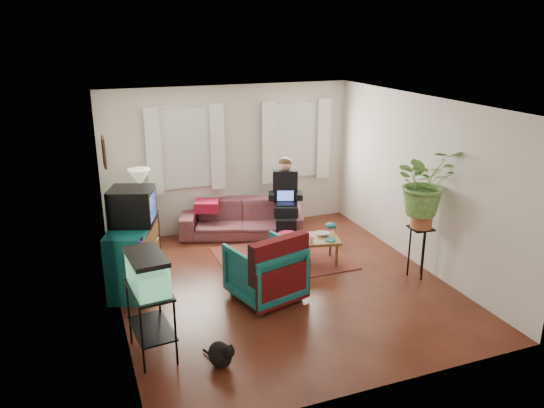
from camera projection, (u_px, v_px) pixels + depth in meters
name	position (u px, v px, depth m)	size (l,w,h in m)	color
floor	(282.00, 284.00, 7.65)	(4.50, 5.00, 0.01)	#4F2B14
ceiling	(283.00, 103.00, 6.83)	(4.50, 5.00, 0.01)	white
wall_back	(230.00, 159.00, 9.46)	(4.50, 0.01, 2.60)	silver
wall_front	(381.00, 274.00, 5.03)	(4.50, 0.01, 2.60)	silver
wall_left	(112.00, 219.00, 6.48)	(0.01, 5.00, 2.60)	silver
wall_right	(420.00, 183.00, 8.01)	(0.01, 5.00, 2.60)	silver
window_left	(185.00, 149.00, 9.09)	(1.08, 0.04, 1.38)	white
window_right	(295.00, 140.00, 9.79)	(1.08, 0.04, 1.38)	white
curtains_left	(186.00, 150.00, 9.02)	(1.36, 0.06, 1.50)	white
curtains_right	(297.00, 141.00, 9.72)	(1.36, 0.06, 1.50)	white
picture_frame	(105.00, 152.00, 7.04)	(0.04, 0.32, 0.40)	#3D2616
area_rug	(282.00, 258.00, 8.51)	(2.00, 1.60, 0.01)	brown
sofa	(242.00, 213.00, 9.36)	(2.12, 0.84, 0.83)	brown
seated_person	(285.00, 201.00, 9.31)	(0.53, 0.65, 1.27)	black
side_table	(144.00, 227.00, 8.84)	(0.49, 0.49, 0.72)	#3E2317
table_lamp	(140.00, 189.00, 8.63)	(0.37, 0.37, 0.65)	white
dresser	(133.00, 258.00, 7.38)	(0.53, 1.05, 0.95)	#105060
crt_tv	(132.00, 206.00, 7.25)	(0.58, 0.53, 0.51)	black
aquarium_stand	(151.00, 322.00, 5.91)	(0.40, 0.72, 0.81)	black
aquarium	(147.00, 272.00, 5.71)	(0.36, 0.66, 0.43)	#7FD899
black_cat	(220.00, 352.00, 5.76)	(0.25, 0.39, 0.33)	black
armchair	(265.00, 269.00, 7.15)	(0.85, 0.79, 0.87)	#135274
serape_throw	(280.00, 265.00, 6.83)	(0.87, 0.20, 0.72)	#9E0A0A
coffee_table	(306.00, 251.00, 8.29)	(1.01, 0.55, 0.42)	brown
cup_a	(293.00, 238.00, 8.10)	(0.11, 0.11, 0.09)	white
cup_b	(311.00, 240.00, 8.07)	(0.09, 0.09, 0.09)	beige
bowl	(322.00, 234.00, 8.34)	(0.20, 0.20, 0.05)	white
snack_tray	(288.00, 235.00, 8.32)	(0.31, 0.31, 0.04)	#B21414
birdcage	(331.00, 232.00, 8.10)	(0.16, 0.16, 0.29)	#115B6B
plant_stand	(418.00, 252.00, 7.78)	(0.33, 0.33, 0.78)	black
potted_plant	(424.00, 192.00, 7.49)	(0.89, 0.77, 0.99)	#599947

